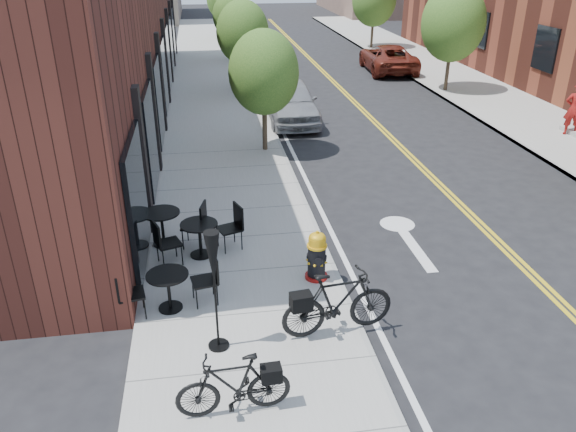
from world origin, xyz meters
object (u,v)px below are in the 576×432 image
parked_car_far (388,58)px  bistro_set_b (200,235)px  bicycle_left (233,385)px  parked_car_b (269,69)px  bistro_set_a (168,286)px  pedestrian (575,109)px  bicycle_right (338,303)px  bistro_set_c (162,223)px  fire_hydrant (317,256)px  parked_car_a (291,101)px  patio_umbrella (213,267)px  parked_car_c (264,49)px

parked_car_far → bistro_set_b: bearing=65.5°
bicycle_left → parked_car_b: (3.18, 21.40, 0.10)m
bistro_set_a → parked_car_b: parked_car_b is taller
pedestrian → bicycle_right: bearing=66.1°
bicycle_left → bistro_set_c: size_ratio=0.84×
fire_hydrant → parked_car_b: (1.30, 18.03, 0.10)m
fire_hydrant → parked_car_b: parked_car_b is taller
bicycle_left → bicycle_right: (1.89, 1.60, 0.10)m
bicycle_right → parked_car_a: parked_car_a is taller
bistro_set_a → patio_umbrella: (0.83, -1.23, 1.06)m
fire_hydrant → bistro_set_a: (-2.88, -0.63, -0.02)m
bistro_set_a → pedestrian: (13.60, 8.55, 0.43)m
bistro_set_b → pedestrian: bearing=7.1°
bistro_set_c → parked_car_b: size_ratio=0.45×
parked_car_a → pedestrian: 10.07m
parked_car_far → bistro_set_c: bearing=62.7°
bistro_set_a → patio_umbrella: 1.83m
bicycle_right → fire_hydrant: bearing=-6.5°
bistro_set_a → parked_car_c: bearing=68.9°
bistro_set_b → parked_car_far: size_ratio=0.37×
bistro_set_c → parked_car_far: (11.00, 18.03, 0.07)m
bistro_set_c → bistro_set_b: bearing=-24.2°
bicycle_right → parked_car_far: bearing=-26.7°
parked_car_far → pedestrian: pedestrian is taller
parked_car_far → pedestrian: bearing=107.3°
parked_car_a → parked_car_b: size_ratio=1.05×
fire_hydrant → parked_car_c: 23.62m
bistro_set_b → patio_umbrella: (0.25, -3.12, 1.05)m
bistro_set_c → parked_car_a: 10.53m
bistro_set_b → parked_car_a: bearing=50.6°
fire_hydrant → pedestrian: pedestrian is taller
bistro_set_a → patio_umbrella: size_ratio=0.84×
bistro_set_a → bistro_set_c: size_ratio=0.93×
bicycle_left → parked_car_a: bearing=165.2°
parked_car_a → bistro_set_a: bearing=-108.3°
bicycle_right → patio_umbrella: size_ratio=0.92×
bicycle_left → parked_car_c: bearing=169.7°
pedestrian → bicycle_left: bearing=65.8°
bistro_set_b → parked_car_far: bearing=41.4°
bicycle_right → bistro_set_b: size_ratio=1.05×
parked_car_b → parked_car_c: bearing=85.8°
bicycle_left → pedestrian: pedestrian is taller
bistro_set_c → pedestrian: size_ratio=1.08×
patio_umbrella → pedestrian: (12.76, 9.78, -0.64)m
bicycle_right → pedestrian: bearing=-54.7°
fire_hydrant → parked_car_c: bearing=109.5°
bicycle_right → parked_car_b: bearing=-10.5°
pedestrian → parked_car_c: bearing=-36.1°
parked_car_c → parked_car_far: parked_car_c is taller
parked_car_c → parked_car_far: (6.20, -3.63, -0.05)m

